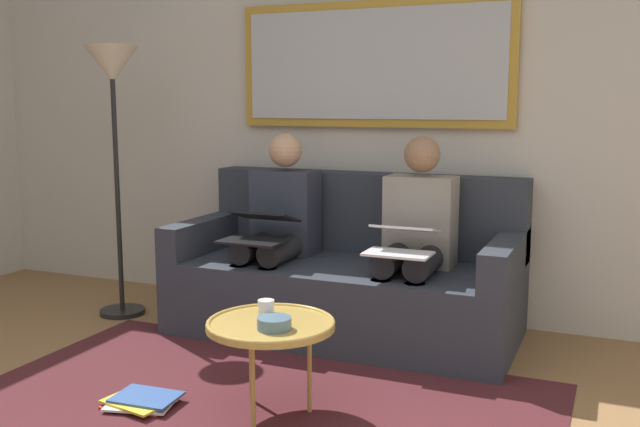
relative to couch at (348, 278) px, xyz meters
The scene contains 13 objects.
wall_rear 1.10m from the couch, 90.00° to the right, with size 6.00×0.12×2.60m, color beige.
area_rug 1.30m from the couch, 90.00° to the left, with size 2.60×1.80×0.01m, color #4C1E23.
couch is the anchor object (origin of this frame).
framed_mirror 1.30m from the couch, 90.00° to the right, with size 1.73×0.05×0.76m.
coffee_table 1.23m from the couch, 95.51° to the left, with size 0.54×0.54×0.42m.
cup 1.22m from the couch, 94.24° to the left, with size 0.07×0.07×0.09m, color silver.
bowl 1.31m from the couch, 97.61° to the left, with size 0.14×0.14×0.05m, color slate.
person_left 0.52m from the couch, behind, with size 0.38×0.58×1.14m.
laptop_white 0.61m from the couch, 142.70° to the left, with size 0.34×0.33×0.14m.
person_right 0.52m from the couch, ahead, with size 0.38×0.58×1.14m.
laptop_black 0.61m from the couch, 36.16° to the left, with size 0.35×0.38×0.16m.
magazine_stack 1.47m from the couch, 71.91° to the left, with size 0.33×0.27×0.04m.
standing_lamp 1.79m from the couch, 10.63° to the left, with size 0.32×0.32×1.66m.
Camera 1 is at (-1.44, 1.67, 1.32)m, focal length 40.13 mm.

